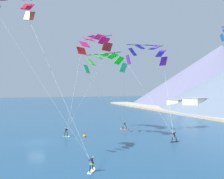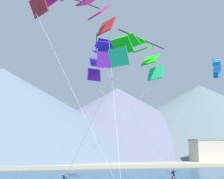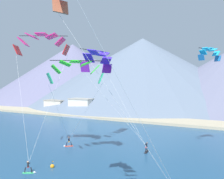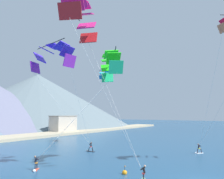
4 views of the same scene
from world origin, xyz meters
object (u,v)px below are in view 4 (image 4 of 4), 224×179
(kitesurfer_near_trail, at_px, (144,176))
(parafoil_kite_mid_center, at_px, (110,63))
(parafoil_kite_near_lead, at_px, (53,55))
(parafoil_kite_near_trail, at_px, (80,15))
(parafoil_kite_distant_high_outer, at_px, (105,72))
(kitesurfer_far_left, at_px, (198,151))
(kitesurfer_near_lead, at_px, (90,149))
(race_marker_buoy, at_px, (125,173))
(kitesurfer_mid_center, at_px, (35,166))

(kitesurfer_near_trail, xyz_separation_m, parafoil_kite_mid_center, (2.78, 6.08, 12.78))
(parafoil_kite_near_lead, bearing_deg, parafoil_kite_mid_center, -78.86)
(parafoil_kite_near_trail, distance_m, parafoil_kite_mid_center, 7.35)
(parafoil_kite_mid_center, distance_m, parafoil_kite_distant_high_outer, 20.94)
(kitesurfer_far_left, relative_size, parafoil_kite_mid_center, 0.13)
(kitesurfer_near_lead, bearing_deg, race_marker_buoy, -125.20)
(kitesurfer_far_left, bearing_deg, kitesurfer_near_lead, 118.97)
(kitesurfer_near_lead, distance_m, parafoil_kite_near_trail, 23.58)
(kitesurfer_near_trail, height_order, parafoil_kite_near_lead, parafoil_kite_near_lead)
(parafoil_kite_near_trail, xyz_separation_m, race_marker_buoy, (4.35, -2.96, -17.32))
(race_marker_buoy, bearing_deg, kitesurfer_far_left, -11.44)
(kitesurfer_far_left, height_order, parafoil_kite_mid_center, parafoil_kite_mid_center)
(parafoil_kite_near_trail, relative_size, parafoil_kite_mid_center, 1.32)
(kitesurfer_near_lead, relative_size, parafoil_kite_distant_high_outer, 0.41)
(kitesurfer_far_left, distance_m, parafoil_kite_near_lead, 28.36)
(kitesurfer_far_left, height_order, parafoil_kite_near_lead, parafoil_kite_near_lead)
(kitesurfer_near_trail, xyz_separation_m, parafoil_kite_near_trail, (-3.23, 5.86, 17.00))
(parafoil_kite_near_lead, xyz_separation_m, parafoil_kite_mid_center, (1.81, -9.18, -2.20))
(kitesurfer_near_lead, height_order, parafoil_kite_mid_center, parafoil_kite_mid_center)
(kitesurfer_near_lead, height_order, parafoil_kite_near_trail, parafoil_kite_near_trail)
(kitesurfer_near_trail, height_order, parafoil_kite_near_trail, parafoil_kite_near_trail)
(parafoil_kite_near_lead, bearing_deg, kitesurfer_mid_center, -147.15)
(kitesurfer_mid_center, relative_size, parafoil_kite_distant_high_outer, 0.40)
(kitesurfer_near_trail, xyz_separation_m, kitesurfer_far_left, (18.99, -0.72, 0.00))
(kitesurfer_near_trail, height_order, kitesurfer_mid_center, kitesurfer_mid_center)
(parafoil_kite_near_lead, distance_m, parafoil_kite_near_trail, 10.50)
(parafoil_kite_mid_center, bearing_deg, parafoil_kite_distant_high_outer, 38.57)
(parafoil_kite_near_trail, bearing_deg, race_marker_buoy, -34.24)
(kitesurfer_near_lead, height_order, kitesurfer_near_trail, kitesurfer_near_lead)
(parafoil_kite_distant_high_outer, bearing_deg, kitesurfer_near_lead, -158.68)
(kitesurfer_near_trail, bearing_deg, race_marker_buoy, 68.95)
(parafoil_kite_distant_high_outer, bearing_deg, race_marker_buoy, -137.98)
(parafoil_kite_near_lead, xyz_separation_m, race_marker_buoy, (0.15, -12.36, -15.29))
(kitesurfer_far_left, relative_size, parafoil_kite_distant_high_outer, 0.39)
(parafoil_kite_near_trail, xyz_separation_m, parafoil_kite_mid_center, (6.01, 0.22, -4.23))
(kitesurfer_mid_center, height_order, parafoil_kite_near_lead, parafoil_kite_near_lead)
(parafoil_kite_near_trail, distance_m, parafoil_kite_distant_high_outer, 25.87)
(kitesurfer_far_left, relative_size, parafoil_kite_near_lead, 0.11)
(kitesurfer_mid_center, distance_m, parafoil_kite_near_lead, 15.88)
(parafoil_kite_near_trail, bearing_deg, kitesurfer_mid_center, 92.78)
(kitesurfer_near_lead, xyz_separation_m, parafoil_kite_mid_center, (-7.23, -9.43, 12.73))
(parafoil_kite_mid_center, xyz_separation_m, race_marker_buoy, (-1.66, -3.18, -13.09))
(kitesurfer_near_lead, relative_size, parafoil_kite_near_lead, 0.11)
(parafoil_kite_mid_center, bearing_deg, race_marker_buoy, -117.60)
(race_marker_buoy, bearing_deg, kitesurfer_near_trail, -111.05)
(kitesurfer_near_lead, height_order, kitesurfer_mid_center, kitesurfer_near_lead)
(kitesurfer_near_lead, relative_size, kitesurfer_near_trail, 1.02)
(parafoil_kite_near_lead, distance_m, parafoil_kite_mid_center, 9.62)
(kitesurfer_near_trail, bearing_deg, parafoil_kite_near_trail, 118.91)
(parafoil_kite_distant_high_outer, bearing_deg, kitesurfer_near_trail, -134.98)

